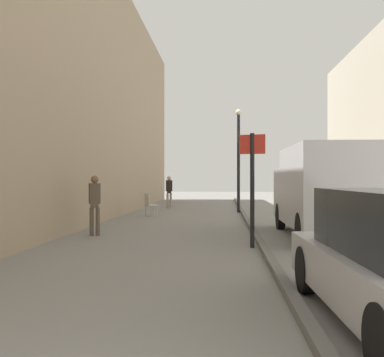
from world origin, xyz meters
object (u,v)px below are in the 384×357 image
at_px(delivery_van, 324,189).
at_px(pedestrian_mid_block, 95,201).
at_px(cafe_chair_near_window, 149,203).
at_px(street_sign_post, 252,180).
at_px(pedestrian_main_foreground, 169,190).
at_px(lamp_post, 239,153).

bearing_deg(delivery_van, pedestrian_mid_block, -179.84).
height_order(delivery_van, cafe_chair_near_window, delivery_van).
bearing_deg(pedestrian_mid_block, delivery_van, -6.99).
relative_size(pedestrian_mid_block, delivery_van, 0.31).
bearing_deg(street_sign_post, delivery_van, -119.32).
bearing_deg(delivery_van, pedestrian_main_foreground, 115.27).
height_order(pedestrian_main_foreground, delivery_van, delivery_van).
bearing_deg(lamp_post, pedestrian_main_foreground, 142.08).
relative_size(pedestrian_mid_block, street_sign_post, 0.64).
bearing_deg(street_sign_post, pedestrian_mid_block, -7.20).
xyz_separation_m(pedestrian_main_foreground, lamp_post, (3.54, -2.76, 1.74)).
distance_m(street_sign_post, lamp_post, 10.75).
bearing_deg(pedestrian_mid_block, street_sign_post, -31.71).
bearing_deg(delivery_van, street_sign_post, -136.68).
xyz_separation_m(street_sign_post, lamp_post, (0.05, 10.69, 1.18)).
bearing_deg(cafe_chair_near_window, street_sign_post, -6.67).
relative_size(street_sign_post, lamp_post, 0.55).
relative_size(pedestrian_main_foreground, lamp_post, 0.36).
bearing_deg(lamp_post, cafe_chair_near_window, -146.13).
xyz_separation_m(pedestrian_main_foreground, pedestrian_mid_block, (-0.69, -11.57, -0.02)).
xyz_separation_m(delivery_van, cafe_chair_near_window, (-5.71, 6.25, -0.74)).
relative_size(pedestrian_main_foreground, delivery_van, 0.31).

